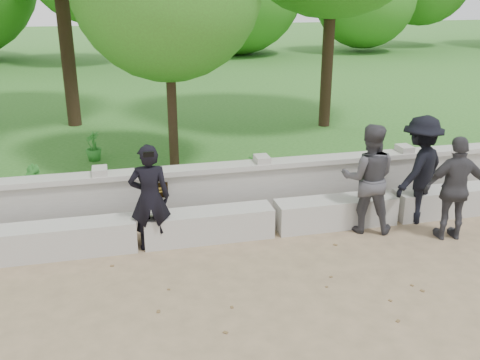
% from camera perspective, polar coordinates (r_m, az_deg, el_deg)
% --- Properties ---
extents(ground, '(80.00, 80.00, 0.00)m').
position_cam_1_polar(ground, '(6.25, -9.42, -14.63)').
color(ground, '#9B815F').
rests_on(ground, ground).
extents(lawn, '(40.00, 22.00, 0.25)m').
position_cam_1_polar(lawn, '(19.46, -12.79, 9.39)').
color(lawn, '#2B611E').
rests_on(lawn, ground).
extents(concrete_bench, '(11.90, 0.45, 0.45)m').
position_cam_1_polar(concrete_bench, '(7.80, -10.64, -5.43)').
color(concrete_bench, '#B8B6AE').
rests_on(concrete_bench, ground).
extents(parapet_wall, '(12.50, 0.35, 0.90)m').
position_cam_1_polar(parapet_wall, '(8.35, -11.03, -1.93)').
color(parapet_wall, '#ADABA4').
rests_on(parapet_wall, ground).
extents(man_main, '(0.58, 0.52, 1.54)m').
position_cam_1_polar(man_main, '(7.50, -9.60, -1.87)').
color(man_main, black).
rests_on(man_main, ground).
extents(visitor_left, '(0.98, 0.88, 1.66)m').
position_cam_1_polar(visitor_left, '(8.18, 13.52, 0.16)').
color(visitor_left, '#3E3D42').
rests_on(visitor_left, ground).
extents(visitor_mid, '(1.27, 1.12, 1.70)m').
position_cam_1_polar(visitor_mid, '(8.73, 18.60, 1.04)').
color(visitor_mid, black).
rests_on(visitor_mid, ground).
extents(visitor_right, '(0.96, 0.51, 1.55)m').
position_cam_1_polar(visitor_right, '(8.30, 21.99, -0.87)').
color(visitor_right, '#39383D').
rests_on(visitor_right, ground).
extents(shrub_b, '(0.38, 0.42, 0.63)m').
position_cam_1_polar(shrub_b, '(9.07, -21.32, -0.49)').
color(shrub_b, '#2C7728').
rests_on(shrub_b, lawn).
extents(shrub_c, '(0.62, 0.61, 0.52)m').
position_cam_1_polar(shrub_c, '(9.32, 2.35, 1.06)').
color(shrub_c, '#2C7728').
rests_on(shrub_c, lawn).
extents(shrub_d, '(0.42, 0.43, 0.58)m').
position_cam_1_polar(shrub_d, '(11.00, -15.39, 3.48)').
color(shrub_d, '#2C7728').
rests_on(shrub_d, lawn).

